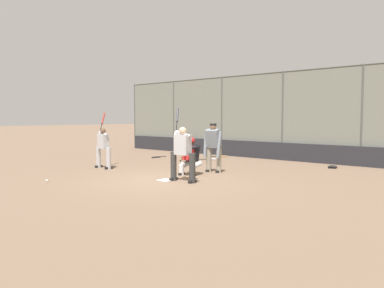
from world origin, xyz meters
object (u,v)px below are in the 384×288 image
(batter_at_plate, at_px, (183,152))
(spare_bat_near_backstop, at_px, (157,157))
(spare_bat_first_base_side, at_px, (210,159))
(baseball_loose, at_px, (47,181))
(catcher_behind_plate, at_px, (190,155))
(umpire_home, at_px, (213,146))
(batter_on_deck, at_px, (103,147))
(spare_bat_third_base_side, at_px, (181,159))
(spare_bat_by_padding, at_px, (221,156))
(fielding_glove_on_dirt, at_px, (332,167))

(batter_at_plate, relative_size, spare_bat_near_backstop, 2.63)
(spare_bat_first_base_side, bearing_deg, baseball_loose, -131.25)
(catcher_behind_plate, relative_size, umpire_home, 0.74)
(batter_on_deck, bearing_deg, umpire_home, -150.61)
(batter_on_deck, height_order, spare_bat_near_backstop, batter_on_deck)
(umpire_home, distance_m, spare_bat_near_backstop, 5.34)
(batter_on_deck, bearing_deg, spare_bat_third_base_side, -92.65)
(spare_bat_by_padding, relative_size, fielding_glove_on_dirt, 1.95)
(umpire_home, distance_m, spare_bat_first_base_side, 3.88)
(batter_at_plate, distance_m, batter_on_deck, 4.20)
(catcher_behind_plate, distance_m, spare_bat_third_base_side, 4.40)
(catcher_behind_plate, xyz_separation_m, umpire_home, (-0.19, -0.99, 0.26))
(catcher_behind_plate, relative_size, fielding_glove_on_dirt, 3.77)
(umpire_home, height_order, baseball_loose, umpire_home)
(umpire_home, height_order, spare_bat_near_backstop, umpire_home)
(spare_bat_by_padding, distance_m, spare_bat_third_base_side, 2.27)
(catcher_behind_plate, distance_m, umpire_home, 1.04)
(spare_bat_by_padding, relative_size, spare_bat_third_base_side, 0.90)
(batter_at_plate, distance_m, umpire_home, 2.15)
(spare_bat_third_base_side, height_order, baseball_loose, baseball_loose)
(fielding_glove_on_dirt, bearing_deg, batter_at_plate, 68.74)
(catcher_behind_plate, relative_size, batter_on_deck, 0.60)
(batter_on_deck, xyz_separation_m, spare_bat_by_padding, (-0.90, -6.09, -0.78))
(spare_bat_near_backstop, height_order, fielding_glove_on_dirt, fielding_glove_on_dirt)
(spare_bat_near_backstop, distance_m, spare_bat_third_base_side, 1.52)
(batter_at_plate, distance_m, spare_bat_by_padding, 7.16)
(batter_at_plate, bearing_deg, fielding_glove_on_dirt, -113.78)
(catcher_behind_plate, height_order, spare_bat_third_base_side, catcher_behind_plate)
(catcher_behind_plate, height_order, baseball_loose, catcher_behind_plate)
(umpire_home, relative_size, fielding_glove_on_dirt, 5.12)
(catcher_behind_plate, relative_size, spare_bat_by_padding, 1.93)
(catcher_behind_plate, distance_m, baseball_loose, 4.44)
(umpire_home, height_order, spare_bat_by_padding, umpire_home)
(spare_bat_near_backstop, height_order, spare_bat_first_base_side, same)
(umpire_home, relative_size, spare_bat_first_base_side, 2.66)
(spare_bat_near_backstop, bearing_deg, spare_bat_third_base_side, 96.71)
(batter_on_deck, xyz_separation_m, spare_bat_near_backstop, (1.17, -3.86, -0.78))
(spare_bat_near_backstop, distance_m, spare_bat_by_padding, 3.04)
(batter_on_deck, relative_size, spare_bat_first_base_side, 3.26)
(umpire_home, bearing_deg, fielding_glove_on_dirt, -134.17)
(catcher_behind_plate, bearing_deg, baseball_loose, 52.29)
(batter_on_deck, bearing_deg, batter_at_plate, 179.64)
(umpire_home, bearing_deg, spare_bat_by_padding, -63.89)
(batter_at_plate, bearing_deg, batter_on_deck, -5.44)
(batter_on_deck, relative_size, spare_bat_by_padding, 3.21)
(umpire_home, xyz_separation_m, spare_bat_first_base_side, (2.44, -2.89, -0.88))
(batter_at_plate, relative_size, catcher_behind_plate, 1.76)
(spare_bat_near_backstop, xyz_separation_m, spare_bat_by_padding, (-2.06, -2.23, 0.00))
(spare_bat_near_backstop, bearing_deg, fielding_glove_on_dirt, 108.52)
(spare_bat_third_base_side, height_order, spare_bat_first_base_side, same)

